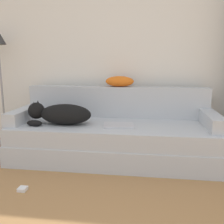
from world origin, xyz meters
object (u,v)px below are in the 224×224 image
(dog, at_px, (60,114))
(laptop, at_px, (119,125))
(couch, at_px, (113,141))
(throw_pillow, at_px, (120,81))
(power_adapter, at_px, (23,189))

(dog, xyz_separation_m, laptop, (0.63, 0.01, -0.11))
(couch, height_order, throw_pillow, throw_pillow)
(dog, relative_size, throw_pillow, 2.04)
(couch, bearing_deg, laptop, -52.63)
(couch, xyz_separation_m, throw_pillow, (0.03, 0.37, 0.64))
(dog, xyz_separation_m, throw_pillow, (0.59, 0.47, 0.32))
(laptop, xyz_separation_m, throw_pillow, (-0.04, 0.46, 0.43))
(laptop, height_order, power_adapter, laptop)
(throw_pillow, bearing_deg, power_adapter, -120.32)
(couch, xyz_separation_m, laptop, (0.07, -0.09, 0.21))
(throw_pillow, height_order, power_adapter, throw_pillow)
(laptop, relative_size, power_adapter, 5.01)
(couch, bearing_deg, power_adapter, -129.02)
(laptop, xyz_separation_m, power_adapter, (-0.74, -0.73, -0.40))
(dog, relative_size, laptop, 2.01)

